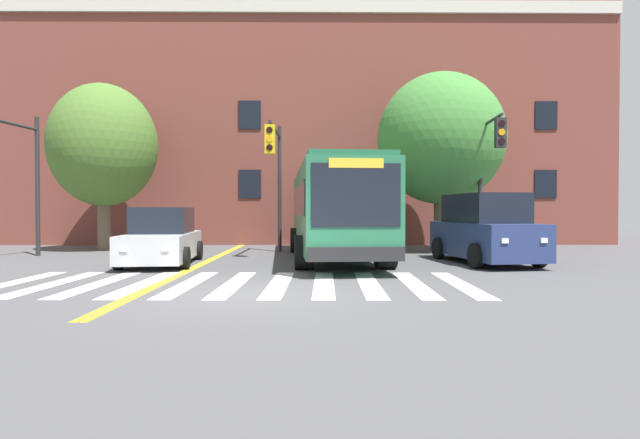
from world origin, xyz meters
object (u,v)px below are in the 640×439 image
object	(u,v)px
car_navy_far_lane	(484,230)
traffic_light_near_corner	(488,159)
street_tree_curbside_large	(440,139)
city_bus	(333,208)
traffic_light_overhead	(276,164)
street_tree_curbside_small	(103,146)
car_silver_near_lane	(163,239)
traffic_light_far_corner	(8,159)

from	to	relation	value
car_navy_far_lane	traffic_light_near_corner	world-z (taller)	traffic_light_near_corner
car_navy_far_lane	street_tree_curbside_large	world-z (taller)	street_tree_curbside_large
city_bus	traffic_light_overhead	size ratio (longest dim) A/B	2.17
street_tree_curbside_small	city_bus	bearing A→B (deg)	-20.83
traffic_light_overhead	street_tree_curbside_large	world-z (taller)	street_tree_curbside_large
traffic_light_near_corner	street_tree_curbside_large	distance (m)	3.10
car_silver_near_lane	street_tree_curbside_large	xyz separation A→B (m)	(10.15, 5.04, 3.91)
traffic_light_overhead	street_tree_curbside_small	distance (m)	8.04
car_silver_near_lane	traffic_light_far_corner	size ratio (longest dim) A/B	0.90
traffic_light_near_corner	street_tree_curbside_large	size ratio (longest dim) A/B	0.74
car_silver_near_lane	street_tree_curbside_large	distance (m)	11.98
traffic_light_overhead	street_tree_curbside_small	size ratio (longest dim) A/B	0.73
street_tree_curbside_small	car_silver_near_lane	bearing A→B (deg)	-53.07
street_tree_curbside_small	car_navy_far_lane	bearing A→B (deg)	-20.03
traffic_light_near_corner	street_tree_curbside_small	world-z (taller)	street_tree_curbside_small
car_navy_far_lane	street_tree_curbside_large	xyz separation A→B (m)	(-0.27, 4.72, 3.65)
car_navy_far_lane	traffic_light_far_corner	size ratio (longest dim) A/B	0.96
city_bus	street_tree_curbside_small	size ratio (longest dim) A/B	1.58
city_bus	car_silver_near_lane	xyz separation A→B (m)	(-5.51, -1.95, -0.99)
city_bus	street_tree_curbside_large	distance (m)	6.29
street_tree_curbside_small	traffic_light_far_corner	bearing A→B (deg)	-110.53
traffic_light_overhead	traffic_light_far_corner	bearing A→B (deg)	-169.20
traffic_light_far_corner	car_navy_far_lane	bearing A→B (deg)	-4.26
car_silver_near_lane	car_navy_far_lane	bearing A→B (deg)	1.73
street_tree_curbside_large	traffic_light_near_corner	bearing A→B (deg)	-67.77
car_silver_near_lane	traffic_light_near_corner	distance (m)	11.82
street_tree_curbside_large	street_tree_curbside_small	bearing A→B (deg)	177.51
city_bus	car_navy_far_lane	size ratio (longest dim) A/B	2.25
traffic_light_far_corner	street_tree_curbside_large	xyz separation A→B (m)	(15.96, 3.51, 1.21)
car_silver_near_lane	car_navy_far_lane	size ratio (longest dim) A/B	0.95
traffic_light_far_corner	traffic_light_overhead	distance (m)	9.33
car_silver_near_lane	car_navy_far_lane	world-z (taller)	car_navy_far_lane
car_silver_near_lane	street_tree_curbside_small	xyz separation A→B (m)	(-4.26, 5.66, 3.69)
street_tree_curbside_small	traffic_light_overhead	bearing A→B (deg)	-17.44
car_silver_near_lane	car_navy_far_lane	xyz separation A→B (m)	(10.42, 0.31, 0.25)
car_silver_near_lane	city_bus	bearing A→B (deg)	19.47
car_silver_near_lane	traffic_light_near_corner	bearing A→B (deg)	11.88
city_bus	traffic_light_near_corner	xyz separation A→B (m)	(5.73, 0.42, 1.79)
traffic_light_near_corner	car_navy_far_lane	bearing A→B (deg)	-111.94
traffic_light_overhead	street_tree_curbside_large	xyz separation A→B (m)	(6.79, 1.76, 1.21)
traffic_light_overhead	car_silver_near_lane	bearing A→B (deg)	-135.74
car_navy_far_lane	traffic_light_far_corner	bearing A→B (deg)	175.74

